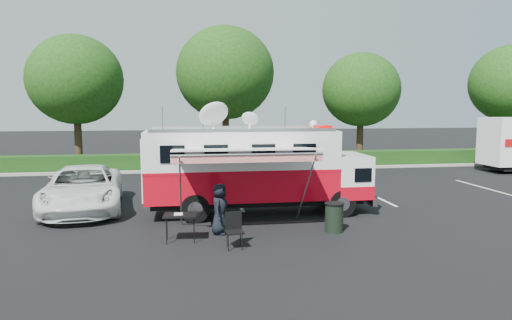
{
  "coord_description": "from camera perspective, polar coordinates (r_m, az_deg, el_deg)",
  "views": [
    {
      "loc": [
        -2.58,
        -16.02,
        3.88
      ],
      "look_at": [
        0.0,
        0.5,
        1.9
      ],
      "focal_mm": 32.0,
      "sensor_mm": 36.0,
      "label": 1
    }
  ],
  "objects": [
    {
      "name": "ground_plane",
      "position": [
        16.69,
        0.27,
        -6.69
      ],
      "size": [
        120.0,
        120.0,
        0.0
      ],
      "primitive_type": "plane",
      "color": "black",
      "rests_on": "ground"
    },
    {
      "name": "back_border",
      "position": [
        29.19,
        -1.57,
        8.95
      ],
      "size": [
        60.0,
        6.14,
        8.87
      ],
      "color": "#9E998E",
      "rests_on": "ground_plane"
    },
    {
      "name": "stall_lines",
      "position": [
        19.53,
        -2.59,
        -4.71
      ],
      "size": [
        24.12,
        5.5,
        0.01
      ],
      "color": "silver",
      "rests_on": "ground_plane"
    },
    {
      "name": "command_truck",
      "position": [
        16.37,
        0.03,
        -1.04
      ],
      "size": [
        8.07,
        2.22,
        3.88
      ],
      "color": "black",
      "rests_on": "ground_plane"
    },
    {
      "name": "awning",
      "position": [
        13.9,
        -1.44,
        1.01
      ],
      "size": [
        4.41,
        2.3,
        2.67
      ],
      "color": "silver",
      "rests_on": "ground_plane"
    },
    {
      "name": "white_suv",
      "position": [
        18.41,
        -20.7,
        -5.86
      ],
      "size": [
        3.39,
        6.17,
        1.64
      ],
      "primitive_type": "imported",
      "rotation": [
        0.0,
        0.0,
        0.12
      ],
      "color": "silver",
      "rests_on": "ground_plane"
    },
    {
      "name": "person",
      "position": [
        14.16,
        -4.54,
        -9.17
      ],
      "size": [
        0.71,
        0.88,
        1.55
      ],
      "primitive_type": "imported",
      "rotation": [
        0.0,
        0.0,
        1.24
      ],
      "color": "black",
      "rests_on": "ground_plane"
    },
    {
      "name": "folding_table",
      "position": [
        13.34,
        -9.46,
        -6.91
      ],
      "size": [
        0.99,
        0.74,
        0.8
      ],
      "color": "black",
      "rests_on": "ground_plane"
    },
    {
      "name": "folding_chair",
      "position": [
        12.67,
        -2.77,
        -8.33
      ],
      "size": [
        0.53,
        0.55,
        0.99
      ],
      "color": "black",
      "rests_on": "ground_plane"
    },
    {
      "name": "trash_bin",
      "position": [
        14.44,
        9.74,
        -7.06
      ],
      "size": [
        0.61,
        0.61,
        0.91
      ],
      "color": "black",
      "rests_on": "ground_plane"
    }
  ]
}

